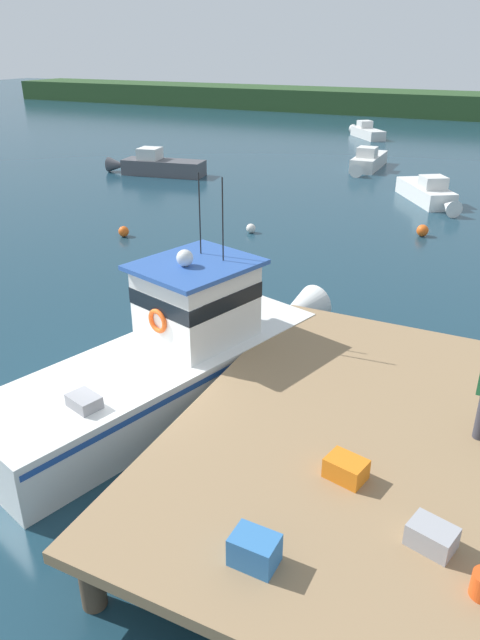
{
  "coord_description": "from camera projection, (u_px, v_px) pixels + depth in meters",
  "views": [
    {
      "loc": [
        6.63,
        -8.46,
        7.29
      ],
      "look_at": [
        1.2,
        2.71,
        1.4
      ],
      "focal_mm": 32.92,
      "sensor_mm": 36.0,
      "label": 1
    }
  ],
  "objects": [
    {
      "name": "ground_plane",
      "position": [
        135.0,
        417.0,
        12.61
      ],
      "size": [
        200.0,
        200.0,
        0.0
      ],
      "primitive_type": "plane",
      "color": "#193847"
    },
    {
      "name": "dock",
      "position": [
        357.0,
        435.0,
        10.26
      ],
      "size": [
        6.0,
        9.0,
        1.2
      ],
      "color": "#4C3D2D",
      "rests_on": "ground"
    },
    {
      "name": "main_fishing_boat",
      "position": [
        178.0,
        354.0,
        13.06
      ],
      "size": [
        4.73,
        9.91,
        4.8
      ],
      "color": "white",
      "rests_on": "ground"
    },
    {
      "name": "crate_stack_near_edge",
      "position": [
        346.0,
        469.0,
        8.99
      ],
      "size": [
        0.68,
        0.56,
        0.34
      ],
      "primitive_type": "cube",
      "rotation": [
        0.0,
        0.0,
        -0.23
      ],
      "color": "orange",
      "rests_on": "dock"
    },
    {
      "name": "crate_single_far",
      "position": [
        432.0,
        536.0,
        7.77
      ],
      "size": [
        0.69,
        0.58,
        0.33
      ],
      "primitive_type": "cube",
      "rotation": [
        0.0,
        0.0,
        -0.27
      ],
      "color": "#9E9EA3",
      "rests_on": "dock"
    },
    {
      "name": "crate_single_by_cleat",
      "position": [
        255.0,
        550.0,
        7.5
      ],
      "size": [
        0.61,
        0.46,
        0.43
      ],
      "primitive_type": "cube",
      "rotation": [
        0.0,
        0.0,
        -0.03
      ],
      "color": "#3370B2",
      "rests_on": "dock"
    },
    {
      "name": "moored_boat_outer_mooring",
      "position": [
        368.0,
        161.0,
        37.09
      ],
      "size": [
        1.55,
        5.61,
        1.42
      ],
      "color": "silver",
      "rests_on": "ground"
    },
    {
      "name": "moored_boat_far_right",
      "position": [
        157.0,
        166.0,
        35.49
      ],
      "size": [
        6.3,
        2.36,
        1.57
      ],
      "color": "#4C4C51",
      "rests_on": "ground"
    },
    {
      "name": "moored_boat_mid_harbor",
      "position": [
        428.0,
        193.0,
        29.28
      ],
      "size": [
        3.91,
        5.18,
        1.39
      ],
      "color": "white",
      "rests_on": "ground"
    },
    {
      "name": "moored_boat_far_left",
      "position": [
        366.0,
        132.0,
        49.55
      ],
      "size": [
        4.11,
        4.67,
        1.32
      ],
      "color": "silver",
      "rests_on": "ground"
    },
    {
      "name": "mooring_buoy_spare_mooring",
      "position": [
        251.0,
        228.0,
        24.72
      ],
      "size": [
        0.39,
        0.39,
        0.39
      ],
      "primitive_type": "sphere",
      "color": "silver",
      "rests_on": "ground"
    },
    {
      "name": "mooring_buoy_outer",
      "position": [
        124.0,
        231.0,
        24.24
      ],
      "size": [
        0.43,
        0.43,
        0.43
      ],
      "primitive_type": "sphere",
      "color": "#EA5B19",
      "rests_on": "ground"
    },
    {
      "name": "mooring_buoy_inshore",
      "position": [
        422.0,
        231.0,
        24.27
      ],
      "size": [
        0.49,
        0.49,
        0.49
      ],
      "primitive_type": "sphere",
      "color": "#EA5B19",
      "rests_on": "ground"
    },
    {
      "name": "far_shoreline",
      "position": [
        473.0,
        106.0,
        62.48
      ],
      "size": [
        120.0,
        8.0,
        2.4
      ],
      "primitive_type": "cube",
      "color": "#284723",
      "rests_on": "ground"
    }
  ]
}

